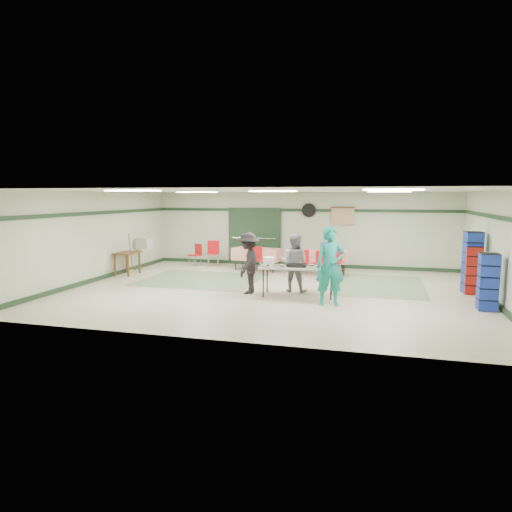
% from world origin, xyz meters
% --- Properties ---
extents(floor, '(11.00, 11.00, 0.00)m').
position_xyz_m(floor, '(0.00, 0.00, 0.00)').
color(floor, '#BDB398').
rests_on(floor, ground).
extents(ceiling, '(11.00, 11.00, 0.00)m').
position_xyz_m(ceiling, '(0.00, 0.00, 2.70)').
color(ceiling, silver).
rests_on(ceiling, wall_back).
extents(wall_back, '(11.00, 0.00, 11.00)m').
position_xyz_m(wall_back, '(0.00, 4.50, 1.35)').
color(wall_back, beige).
rests_on(wall_back, floor).
extents(wall_front, '(11.00, 0.00, 11.00)m').
position_xyz_m(wall_front, '(0.00, -4.50, 1.35)').
color(wall_front, beige).
rests_on(wall_front, floor).
extents(wall_left, '(0.00, 9.00, 9.00)m').
position_xyz_m(wall_left, '(-5.50, 0.00, 1.35)').
color(wall_left, beige).
rests_on(wall_left, floor).
extents(wall_right, '(0.00, 9.00, 9.00)m').
position_xyz_m(wall_right, '(5.50, 0.00, 1.35)').
color(wall_right, beige).
rests_on(wall_right, floor).
extents(trim_back, '(11.00, 0.06, 0.10)m').
position_xyz_m(trim_back, '(0.00, 4.47, 2.05)').
color(trim_back, '#1C341F').
rests_on(trim_back, wall_back).
extents(baseboard_back, '(11.00, 0.06, 0.12)m').
position_xyz_m(baseboard_back, '(0.00, 4.47, 0.06)').
color(baseboard_back, '#1C341F').
rests_on(baseboard_back, floor).
extents(trim_left, '(0.06, 9.00, 0.10)m').
position_xyz_m(trim_left, '(-5.47, 0.00, 2.05)').
color(trim_left, '#1C341F').
rests_on(trim_left, wall_back).
extents(baseboard_left, '(0.06, 9.00, 0.12)m').
position_xyz_m(baseboard_left, '(-5.47, 0.00, 0.06)').
color(baseboard_left, '#1C341F').
rests_on(baseboard_left, floor).
extents(trim_right, '(0.06, 9.00, 0.10)m').
position_xyz_m(trim_right, '(5.47, 0.00, 2.05)').
color(trim_right, '#1C341F').
rests_on(trim_right, wall_back).
extents(baseboard_right, '(0.06, 9.00, 0.12)m').
position_xyz_m(baseboard_right, '(5.47, 0.00, 0.06)').
color(baseboard_right, '#1C341F').
rests_on(baseboard_right, floor).
extents(green_patch_a, '(3.50, 3.00, 0.01)m').
position_xyz_m(green_patch_a, '(-2.50, 1.00, 0.00)').
color(green_patch_a, gray).
rests_on(green_patch_a, floor).
extents(green_patch_b, '(2.50, 3.50, 0.01)m').
position_xyz_m(green_patch_b, '(2.80, 1.50, 0.00)').
color(green_patch_b, gray).
rests_on(green_patch_b, floor).
extents(double_door_left, '(0.90, 0.06, 2.10)m').
position_xyz_m(double_door_left, '(-2.20, 4.44, 1.05)').
color(double_door_left, gray).
rests_on(double_door_left, floor).
extents(double_door_right, '(0.90, 0.06, 2.10)m').
position_xyz_m(double_door_right, '(-1.25, 4.44, 1.05)').
color(double_door_right, gray).
rests_on(double_door_right, floor).
extents(door_frame, '(2.00, 0.03, 2.15)m').
position_xyz_m(door_frame, '(-1.73, 4.42, 1.05)').
color(door_frame, '#1C341F').
rests_on(door_frame, floor).
extents(wall_fan, '(0.50, 0.10, 0.50)m').
position_xyz_m(wall_fan, '(0.30, 4.44, 2.05)').
color(wall_fan, black).
rests_on(wall_fan, wall_back).
extents(scroll_banner, '(0.80, 0.02, 0.60)m').
position_xyz_m(scroll_banner, '(1.50, 4.44, 1.85)').
color(scroll_banner, tan).
rests_on(scroll_banner, wall_back).
extents(serving_table, '(2.02, 0.95, 0.76)m').
position_xyz_m(serving_table, '(0.78, -0.52, 0.72)').
color(serving_table, '#A2A39E').
rests_on(serving_table, floor).
extents(sheet_tray_right, '(0.64, 0.51, 0.02)m').
position_xyz_m(sheet_tray_right, '(1.33, -0.54, 0.77)').
color(sheet_tray_right, silver).
rests_on(sheet_tray_right, serving_table).
extents(sheet_tray_mid, '(0.61, 0.48, 0.02)m').
position_xyz_m(sheet_tray_mid, '(0.73, -0.45, 0.77)').
color(sheet_tray_mid, silver).
rests_on(sheet_tray_mid, serving_table).
extents(sheet_tray_left, '(0.64, 0.51, 0.02)m').
position_xyz_m(sheet_tray_left, '(0.19, -0.68, 0.77)').
color(sheet_tray_left, silver).
rests_on(sheet_tray_left, serving_table).
extents(baking_pan, '(0.52, 0.35, 0.08)m').
position_xyz_m(baking_pan, '(0.76, -0.55, 0.80)').
color(baking_pan, black).
rests_on(baking_pan, serving_table).
extents(foam_box_stack, '(0.26, 0.24, 0.22)m').
position_xyz_m(foam_box_stack, '(0.01, -0.53, 0.87)').
color(foam_box_stack, white).
rests_on(foam_box_stack, serving_table).
extents(volunteer_teal, '(0.77, 0.61, 1.86)m').
position_xyz_m(volunteer_teal, '(1.68, -1.32, 0.93)').
color(volunteer_teal, '#13867C').
rests_on(volunteer_teal, floor).
extents(volunteer_grey, '(0.84, 0.69, 1.57)m').
position_xyz_m(volunteer_grey, '(0.59, 0.01, 0.79)').
color(volunteer_grey, gray).
rests_on(volunteer_grey, floor).
extents(volunteer_dark, '(0.60, 1.04, 1.61)m').
position_xyz_m(volunteer_dark, '(-0.53, -0.53, 0.81)').
color(volunteer_dark, black).
rests_on(volunteer_dark, floor).
extents(dining_table_a, '(1.89, 1.05, 0.77)m').
position_xyz_m(dining_table_a, '(0.91, 3.20, 0.57)').
color(dining_table_a, red).
rests_on(dining_table_a, floor).
extents(dining_table_b, '(1.77, 1.01, 0.77)m').
position_xyz_m(dining_table_b, '(-1.29, 3.20, 0.57)').
color(dining_table_b, red).
rests_on(dining_table_b, floor).
extents(chair_a, '(0.49, 0.49, 0.80)m').
position_xyz_m(chair_a, '(0.94, 2.62, 0.49)').
color(chair_a, red).
rests_on(chair_a, floor).
extents(chair_b, '(0.39, 0.39, 0.83)m').
position_xyz_m(chair_b, '(0.38, 2.63, 0.51)').
color(chair_b, red).
rests_on(chair_b, floor).
extents(chair_c, '(0.44, 0.44, 0.90)m').
position_xyz_m(chair_c, '(1.43, 2.64, 0.55)').
color(chair_c, red).
rests_on(chair_c, floor).
extents(chair_d, '(0.47, 0.47, 0.88)m').
position_xyz_m(chair_d, '(-1.19, 2.63, 0.54)').
color(chair_d, red).
rests_on(chair_d, floor).
extents(chair_loose_a, '(0.54, 0.54, 0.93)m').
position_xyz_m(chair_loose_a, '(-3.09, 3.69, 0.57)').
color(chair_loose_a, red).
rests_on(chair_loose_a, floor).
extents(chair_loose_b, '(0.52, 0.52, 0.82)m').
position_xyz_m(chair_loose_b, '(-3.66, 3.47, 0.50)').
color(chair_loose_b, red).
rests_on(chair_loose_b, floor).
extents(crate_stack_blue_a, '(0.46, 0.46, 1.63)m').
position_xyz_m(crate_stack_blue_a, '(5.15, 1.01, 0.82)').
color(crate_stack_blue_a, '#193497').
rests_on(crate_stack_blue_a, floor).
extents(crate_stack_red, '(0.41, 0.41, 1.27)m').
position_xyz_m(crate_stack_red, '(5.15, 0.92, 0.63)').
color(crate_stack_red, maroon).
rests_on(crate_stack_red, floor).
extents(crate_stack_blue_b, '(0.40, 0.40, 1.30)m').
position_xyz_m(crate_stack_blue_b, '(5.15, -0.88, 0.65)').
color(crate_stack_blue_b, '#193497').
rests_on(crate_stack_blue_b, floor).
extents(printer_table, '(0.62, 0.93, 0.74)m').
position_xyz_m(printer_table, '(-5.15, 1.20, 0.64)').
color(printer_table, brown).
rests_on(printer_table, floor).
extents(office_printer, '(0.48, 0.43, 0.36)m').
position_xyz_m(office_printer, '(-5.15, 2.34, 0.93)').
color(office_printer, '#AAAAA5').
rests_on(office_printer, printer_table).
extents(broom, '(0.07, 0.22, 1.32)m').
position_xyz_m(broom, '(-5.23, 1.56, 0.69)').
color(broom, brown).
rests_on(broom, floor).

